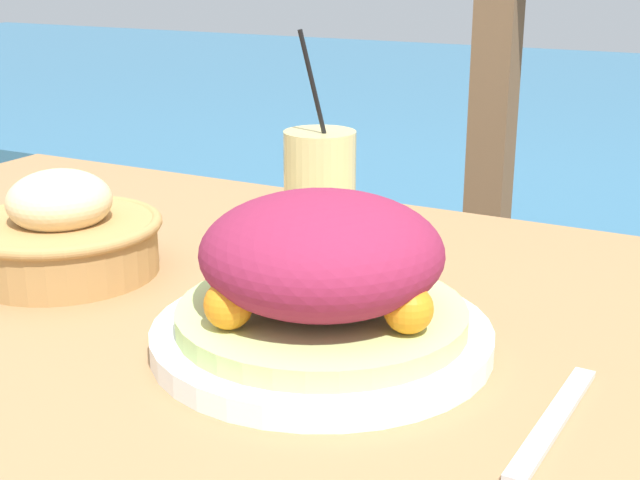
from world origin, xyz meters
name	(u,v)px	position (x,y,z in m)	size (l,w,h in m)	color
patio_table	(238,376)	(0.00, 0.00, 0.63)	(1.29, 0.76, 0.73)	#997047
railing_fence	(495,83)	(0.00, 0.83, 0.83)	(2.80, 0.08, 1.12)	brown
salad_plate	(321,284)	(0.14, -0.08, 0.78)	(0.29, 0.29, 0.14)	white
drink_glass	(320,194)	(0.02, 0.14, 0.80)	(0.08, 0.08, 0.25)	#DBCC7F
bread_basket	(63,234)	(-0.19, -0.04, 0.77)	(0.21, 0.21, 0.11)	#AD7F47
fork	(553,420)	(0.35, -0.11, 0.73)	(0.02, 0.18, 0.00)	silver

